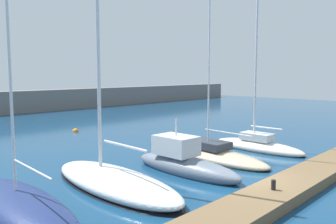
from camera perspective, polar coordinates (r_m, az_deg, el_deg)
ground_plane at (r=18.07m, az=12.77°, el=-11.70°), size 120.00×120.00×0.00m
dock_pier at (r=17.23m, az=17.91°, el=-11.87°), size 23.75×2.11×0.50m
sailboat_navy_nearest at (r=15.54m, az=-22.43°, el=-13.78°), size 3.37×8.90×14.63m
sailboat_white_second at (r=17.59m, az=-8.69°, el=-10.83°), size 3.58×9.39×15.23m
motorboat_slate_third at (r=20.06m, az=2.50°, el=-8.07°), size 2.07×7.32×3.30m
sailboat_sand_fourth at (r=23.32m, az=7.14°, el=-6.79°), size 3.35×8.70×17.33m
sailboat_ivory_fifth at (r=26.64m, az=14.15°, el=-5.16°), size 2.41×7.32×14.28m
mooring_buoy_orange at (r=34.87m, az=-14.62°, el=-3.07°), size 0.61×0.61×0.61m
dock_bollard at (r=16.30m, az=16.57°, el=-11.14°), size 0.20×0.20×0.44m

